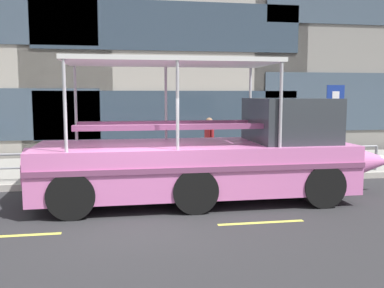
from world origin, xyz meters
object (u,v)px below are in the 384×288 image
Objects in this scene: pedestrian_near_bow at (268,136)px; pedestrian_mid_left at (209,138)px; parking_sign at (334,112)px; duck_tour_boat at (216,156)px.

pedestrian_mid_left is (-2.04, -0.14, -0.02)m from pedestrian_near_bow.
parking_sign is 0.29× the size of duck_tour_boat.
parking_sign reaches higher than pedestrian_mid_left.
duck_tour_boat is at bearing -149.04° from parking_sign.
parking_sign is 2.24m from pedestrian_near_bow.
pedestrian_near_bow is at bearing 52.88° from duck_tour_boat.
duck_tour_boat is 5.48× the size of pedestrian_near_bow.
parking_sign is at bearing -18.75° from pedestrian_near_bow.
pedestrian_mid_left is at bearing -176.15° from pedestrian_near_bow.
pedestrian_near_bow is (-1.98, 0.67, -0.80)m from parking_sign.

